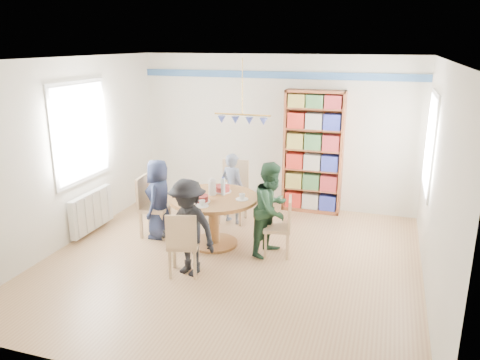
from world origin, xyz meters
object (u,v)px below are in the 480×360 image
at_px(radiator, 92,211).
at_px(chair_left, 150,203).
at_px(person_right, 272,209).
at_px(bookshelf, 313,153).
at_px(dining_table, 214,209).
at_px(chair_far, 234,188).
at_px(chair_right, 282,224).
at_px(chair_near, 183,242).
at_px(person_left, 159,199).
at_px(person_near, 188,228).
at_px(person_far, 233,188).

bearing_deg(radiator, chair_left, 10.99).
bearing_deg(person_right, bookshelf, 10.29).
bearing_deg(radiator, bookshelf, 33.17).
distance_m(dining_table, chair_far, 1.06).
height_order(chair_right, chair_near, chair_near).
bearing_deg(person_left, chair_far, 132.95).
relative_size(chair_right, person_right, 0.63).
xyz_separation_m(radiator, chair_far, (1.95, 1.20, 0.21)).
xyz_separation_m(chair_right, person_left, (-1.93, 0.05, 0.15)).
relative_size(chair_left, person_left, 0.77).
distance_m(dining_table, chair_near, 1.04).
relative_size(chair_left, person_right, 0.70).
bearing_deg(chair_right, chair_far, 134.81).
relative_size(dining_table, person_right, 0.97).
relative_size(radiator, person_left, 0.82).
height_order(chair_far, person_near, person_near).
height_order(radiator, chair_right, chair_right).
relative_size(person_right, person_near, 1.05).
relative_size(chair_right, person_left, 0.69).
bearing_deg(person_right, person_left, 105.79).
relative_size(radiator, chair_near, 1.15).
distance_m(person_left, person_right, 1.78).
xyz_separation_m(chair_left, chair_right, (2.10, -0.06, -0.06)).
height_order(dining_table, person_far, person_far).
bearing_deg(bookshelf, chair_near, -111.28).
height_order(chair_near, person_left, person_left).
bearing_deg(person_right, chair_far, 57.69).
height_order(chair_far, person_left, person_left).
bearing_deg(bookshelf, person_near, -111.28).
relative_size(person_right, bookshelf, 0.63).
bearing_deg(chair_left, person_right, -2.06).
xyz_separation_m(chair_near, person_near, (0.04, 0.09, 0.16)).
height_order(radiator, bookshelf, bookshelf).
relative_size(dining_table, chair_far, 1.28).
xyz_separation_m(person_far, bookshelf, (1.15, 0.96, 0.46)).
bearing_deg(chair_near, person_far, 90.18).
xyz_separation_m(chair_right, chair_near, (-1.06, -1.01, 0.02)).
distance_m(chair_left, person_left, 0.19).
distance_m(chair_right, person_right, 0.26).
bearing_deg(chair_left, person_near, -42.24).
xyz_separation_m(person_far, person_near, (0.04, -1.89, 0.05)).
bearing_deg(chair_far, chair_left, -135.01).
height_order(person_left, person_far, person_left).
bearing_deg(chair_left, radiator, -169.01).
relative_size(chair_right, person_far, 0.71).
bearing_deg(person_near, chair_right, 57.71).
bearing_deg(person_far, chair_left, 60.00).
distance_m(radiator, dining_table, 2.01).
bearing_deg(person_near, chair_far, 107.39).
height_order(chair_right, person_left, person_left).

